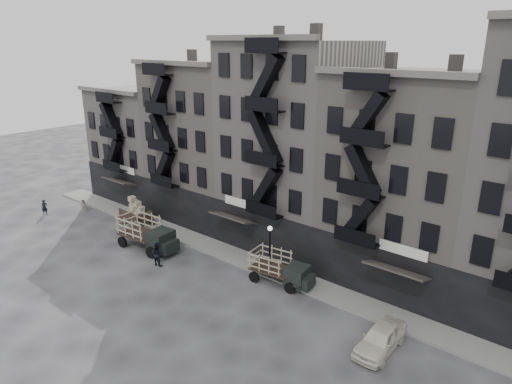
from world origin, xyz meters
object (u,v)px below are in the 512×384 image
Objects in this scene: horse at (82,204)px; stake_truck_west at (147,231)px; pedestrian_mid at (157,254)px; car_east at (380,338)px; wagon at (135,209)px; stake_truck_east at (280,266)px; pedestrian_west at (44,207)px.

stake_truck_west is (12.66, -1.26, 0.89)m from horse.
horse is 15.97m from pedestrian_mid.
wagon is at bearing 174.57° from car_east.
car_east is (21.29, 0.20, -0.89)m from stake_truck_west.
horse is 7.59m from wagon.
stake_truck_east is (17.48, 0.02, -0.29)m from wagon.
stake_truck_east is at bearing -164.40° from pedestrian_mid.
pedestrian_mid is at bearing -45.93° from pedestrian_west.
horse is 0.30× the size of stake_truck_west.
wagon is 10.37m from pedestrian_west.
horse is 0.50× the size of wagon.
pedestrian_west is at bearing -177.37° from stake_truck_west.
horse is 0.40× the size of car_east.
horse is at bearing -167.05° from wagon.
horse is at bearing 169.99° from stake_truck_west.
car_east is (26.54, -2.38, -0.92)m from wagon.
wagon is at bearing -33.10° from pedestrian_mid.
pedestrian_mid is (-9.15, -3.96, -0.39)m from stake_truck_east.
horse is 0.35× the size of stake_truck_east.
stake_truck_west is 21.31m from car_east.
pedestrian_mid is (-18.21, -1.56, 0.23)m from car_east.
horse is 0.89× the size of pedestrian_mid.
car_east reaches higher than horse.
horse is 3.61m from pedestrian_west.
stake_truck_east is 3.07× the size of pedestrian_west.
car_east is (33.95, -1.07, 0.01)m from horse.
wagon is 0.60× the size of stake_truck_west.
car_east is at bearing -44.12° from pedestrian_west.
pedestrian_mid reaches higher than pedestrian_west.
stake_truck_east is 9.39m from car_east.
wagon is 17.48m from stake_truck_east.
stake_truck_west is 2.99× the size of pedestrian_mid.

